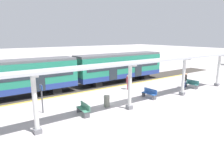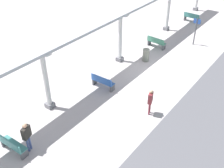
# 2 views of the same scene
# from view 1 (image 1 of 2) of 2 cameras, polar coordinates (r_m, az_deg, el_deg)

# --- Properties ---
(ground_plane) EXTENTS (176.00, 176.00, 0.00)m
(ground_plane) POSITION_cam_1_polar(r_m,az_deg,el_deg) (18.55, -2.01, -4.34)
(ground_plane) COLOR #AEA5A5
(tactile_edge_strip) EXTENTS (0.36, 34.44, 0.01)m
(tactile_edge_strip) POSITION_cam_1_polar(r_m,az_deg,el_deg) (21.37, -7.11, -2.05)
(tactile_edge_strip) COLOR gold
(tactile_edge_strip) RESTS_ON ground
(trackbed) EXTENTS (3.20, 46.44, 0.01)m
(trackbed) POSITION_cam_1_polar(r_m,az_deg,el_deg) (22.90, -9.25, -1.08)
(trackbed) COLOR #38332D
(trackbed) RESTS_ON ground
(train_near_carriage) EXTENTS (2.65, 11.61, 3.48)m
(train_near_carriage) POSITION_cam_1_polar(r_m,az_deg,el_deg) (20.55, -25.84, 1.32)
(train_near_carriage) COLOR #1D7359
(train_near_carriage) RESTS_ON ground
(train_far_carriage) EXTENTS (2.65, 11.61, 3.48)m
(train_far_carriage) POSITION_cam_1_polar(r_m,az_deg,el_deg) (25.51, 2.15, 4.73)
(train_far_carriage) COLOR #1D7359
(train_far_carriage) RESTS_ON ground
(canopy_pillar_second) EXTENTS (1.10, 0.44, 3.55)m
(canopy_pillar_second) POSITION_cam_1_polar(r_m,az_deg,el_deg) (12.54, -20.53, -5.27)
(canopy_pillar_second) COLOR slate
(canopy_pillar_second) RESTS_ON ground
(canopy_pillar_third) EXTENTS (1.10, 0.44, 3.55)m
(canopy_pillar_third) POSITION_cam_1_polar(r_m,az_deg,el_deg) (15.77, 4.96, -0.76)
(canopy_pillar_third) COLOR slate
(canopy_pillar_third) RESTS_ON ground
(canopy_pillar_fourth) EXTENTS (1.10, 0.44, 3.55)m
(canopy_pillar_fourth) POSITION_cam_1_polar(r_m,az_deg,el_deg) (20.66, 19.20, 1.90)
(canopy_pillar_fourth) COLOR slate
(canopy_pillar_fourth) RESTS_ON ground
(canopy_pillar_fifth) EXTENTS (1.10, 0.44, 3.55)m
(canopy_pillar_fifth) POSITION_cam_1_polar(r_m,az_deg,el_deg) (26.10, 27.41, 3.38)
(canopy_pillar_fifth) COLOR slate
(canopy_pillar_fifth) RESTS_ON ground
(canopy_beam) EXTENTS (1.20, 27.45, 0.16)m
(canopy_beam) POSITION_cam_1_polar(r_m,az_deg,el_deg) (15.27, 4.39, 5.78)
(canopy_beam) COLOR #A8AAB2
(canopy_beam) RESTS_ON canopy_pillar_nearest
(bench_mid_platform) EXTENTS (1.52, 0.50, 0.86)m
(bench_mid_platform) POSITION_cam_1_polar(r_m,az_deg,el_deg) (24.22, 21.25, 0.03)
(bench_mid_platform) COLOR #387875
(bench_mid_platform) RESTS_ON ground
(bench_far_end) EXTENTS (1.52, 0.51, 0.86)m
(bench_far_end) POSITION_cam_1_polar(r_m,az_deg,el_deg) (19.21, 10.38, -2.56)
(bench_far_end) COLOR #27519A
(bench_far_end) RESTS_ON ground
(bench_extra_slot) EXTENTS (1.52, 0.53, 0.86)m
(bench_extra_slot) POSITION_cam_1_polar(r_m,az_deg,el_deg) (15.10, -7.82, -6.87)
(bench_extra_slot) COLOR #3D7E63
(bench_extra_slot) RESTS_ON ground
(trash_bin) EXTENTS (0.48, 0.48, 0.93)m
(trash_bin) POSITION_cam_1_polar(r_m,az_deg,el_deg) (16.61, -1.49, -4.78)
(trash_bin) COLOR slate
(trash_bin) RESTS_ON ground
(platform_info_sign) EXTENTS (0.56, 0.10, 2.20)m
(platform_info_sign) POSITION_cam_1_polar(r_m,az_deg,el_deg) (15.91, -18.89, -3.07)
(platform_info_sign) COLOR #4C4C51
(platform_info_sign) RESTS_ON ground
(passenger_waiting_near_edge) EXTENTS (0.35, 0.50, 1.60)m
(passenger_waiting_near_edge) POSITION_cam_1_polar(r_m,az_deg,el_deg) (21.85, 4.43, 1.04)
(passenger_waiting_near_edge) COLOR maroon
(passenger_waiting_near_edge) RESTS_ON ground
(passenger_by_the_benches) EXTENTS (0.35, 0.51, 1.63)m
(passenger_by_the_benches) POSITION_cam_1_polar(r_m,az_deg,el_deg) (23.92, 19.68, 1.41)
(passenger_by_the_benches) COLOR #3A4B7F
(passenger_by_the_benches) RESTS_ON ground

